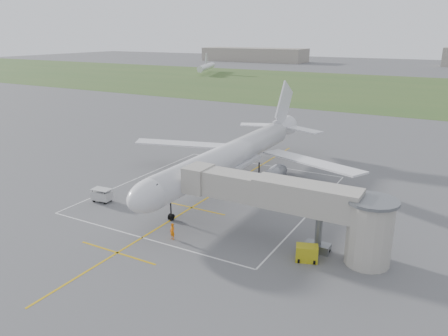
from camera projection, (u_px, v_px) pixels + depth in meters
The scene contains 11 objects.
ground at pixel (228, 185), 65.23m from camera, with size 700.00×700.00×0.00m, color #505052.
grass_strip at pixel (386, 89), 173.40m from camera, with size 700.00×120.00×0.02m, color #385726.
apron_markings at pixel (208, 197), 60.38m from camera, with size 28.20×60.00×0.01m.
airliner at pixel (231, 156), 64.54m from camera, with size 38.93×46.75×13.52m.
jet_bridge at pixel (299, 205), 45.23m from camera, with size 23.40×5.00×7.20m.
gpu_unit at pixel (307, 253), 43.48m from camera, with size 2.51×2.09×1.63m.
baggage_cart at pixel (102, 195), 58.64m from camera, with size 2.73×1.81×1.80m.
ramp_worker_nose at pixel (172, 231), 47.95m from camera, with size 0.68×0.45×1.88m, color orange.
ramp_worker_wing at pixel (184, 173), 68.14m from camera, with size 0.87×0.68×1.80m, color #FE5308.
distant_hangars at pixel (398, 58), 291.91m from camera, with size 345.00×49.00×12.00m.
distant_aircraft at pixel (395, 73), 203.65m from camera, with size 210.34×52.53×8.85m.
Camera 1 is at (29.53, -53.94, 21.92)m, focal length 35.00 mm.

